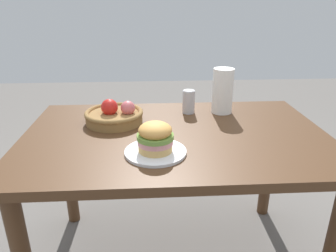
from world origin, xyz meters
name	(u,v)px	position (x,y,z in m)	size (l,w,h in m)	color
dining_table	(175,153)	(0.00, 0.00, 0.65)	(1.40, 0.90, 0.75)	#4C301C
plate	(156,152)	(-0.10, -0.20, 0.76)	(0.25, 0.25, 0.01)	white
sandwich	(155,137)	(-0.10, -0.20, 0.82)	(0.15, 0.15, 0.12)	#DBAD60
soda_can	(189,102)	(0.09, 0.27, 0.81)	(0.07, 0.07, 0.13)	silver
fruit_basket	(115,115)	(-0.29, 0.15, 0.79)	(0.29, 0.29, 0.12)	olive
paper_towel_roll	(223,91)	(0.27, 0.27, 0.87)	(0.11, 0.11, 0.24)	white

